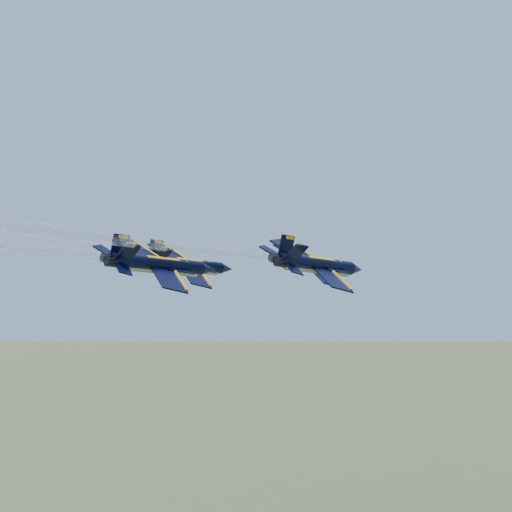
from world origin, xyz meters
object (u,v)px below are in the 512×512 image
Objects in this scene: jet_lead at (314,265)px; jet_right at (319,265)px; jet_left at (188,265)px; jet_slot at (161,265)px.

jet_lead and jet_right have the same top height.
jet_right is at bearing -47.75° from jet_lead.
jet_slot is (8.40, -14.20, 0.00)m from jet_left.
jet_right is at bearing 1.23° from jet_left.
jet_lead is at bearing 132.25° from jet_right.
jet_left is 1.00× the size of jet_slot.
jet_lead is 25.54m from jet_slot.
jet_left and jet_slot have the same top height.
jet_slot is (-12.38, -11.33, 0.00)m from jet_right.
jet_slot is at bearing -128.45° from jet_right.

